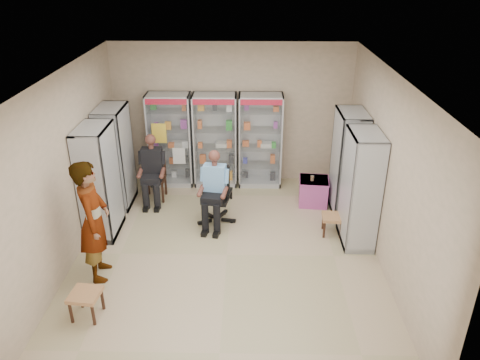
{
  "coord_description": "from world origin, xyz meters",
  "views": [
    {
      "loc": [
        0.34,
        -6.51,
        4.55
      ],
      "look_at": [
        0.21,
        0.7,
        1.06
      ],
      "focal_mm": 35.0,
      "sensor_mm": 36.0,
      "label": 1
    }
  ],
  "objects_px": {
    "cabinet_left_near": "(99,182)",
    "woven_stool_a": "(332,225)",
    "office_chair": "(216,196)",
    "seated_shopkeeper": "(215,190)",
    "cabinet_back_mid": "(215,141)",
    "cabinet_right_near": "(360,189)",
    "woven_stool_b": "(87,304)",
    "cabinet_back_left": "(171,140)",
    "cabinet_right_far": "(348,163)",
    "cabinet_left_far": "(116,157)",
    "standing_man": "(94,221)",
    "cabinet_back_right": "(260,141)",
    "wooden_chair": "(155,178)",
    "pink_trunk": "(313,191)"
  },
  "relations": [
    {
      "from": "cabinet_left_far",
      "to": "wooden_chair",
      "type": "xyz_separation_m",
      "value": [
        0.68,
        0.2,
        -0.53
      ]
    },
    {
      "from": "cabinet_back_right",
      "to": "standing_man",
      "type": "bearing_deg",
      "value": -127.8
    },
    {
      "from": "cabinet_back_left",
      "to": "seated_shopkeeper",
      "type": "distance_m",
      "value": 2.01
    },
    {
      "from": "cabinet_back_left",
      "to": "wooden_chair",
      "type": "height_order",
      "value": "cabinet_back_left"
    },
    {
      "from": "cabinet_back_left",
      "to": "cabinet_left_far",
      "type": "height_order",
      "value": "same"
    },
    {
      "from": "cabinet_left_far",
      "to": "woven_stool_a",
      "type": "bearing_deg",
      "value": 74.98
    },
    {
      "from": "office_chair",
      "to": "woven_stool_b",
      "type": "bearing_deg",
      "value": -112.28
    },
    {
      "from": "woven_stool_b",
      "to": "cabinet_back_left",
      "type": "bearing_deg",
      "value": 82.32
    },
    {
      "from": "cabinet_back_mid",
      "to": "standing_man",
      "type": "xyz_separation_m",
      "value": [
        -1.6,
        -3.29,
        -0.03
      ]
    },
    {
      "from": "office_chair",
      "to": "woven_stool_b",
      "type": "relative_size",
      "value": 2.72
    },
    {
      "from": "office_chair",
      "to": "wooden_chair",
      "type": "bearing_deg",
      "value": 155.11
    },
    {
      "from": "woven_stool_b",
      "to": "wooden_chair",
      "type": "bearing_deg",
      "value": 84.77
    },
    {
      "from": "cabinet_right_far",
      "to": "office_chair",
      "type": "height_order",
      "value": "cabinet_right_far"
    },
    {
      "from": "seated_shopkeeper",
      "to": "cabinet_left_near",
      "type": "bearing_deg",
      "value": -160.26
    },
    {
      "from": "cabinet_back_mid",
      "to": "cabinet_left_near",
      "type": "xyz_separation_m",
      "value": [
        -1.88,
        -2.03,
        0.0
      ]
    },
    {
      "from": "standing_man",
      "to": "seated_shopkeeper",
      "type": "bearing_deg",
      "value": -55.01
    },
    {
      "from": "cabinet_back_mid",
      "to": "cabinet_right_near",
      "type": "distance_m",
      "value": 3.41
    },
    {
      "from": "woven_stool_b",
      "to": "cabinet_right_near",
      "type": "bearing_deg",
      "value": 25.96
    },
    {
      "from": "cabinet_right_near",
      "to": "standing_man",
      "type": "height_order",
      "value": "cabinet_right_near"
    },
    {
      "from": "cabinet_left_far",
      "to": "cabinet_left_near",
      "type": "relative_size",
      "value": 1.0
    },
    {
      "from": "cabinet_back_left",
      "to": "seated_shopkeeper",
      "type": "bearing_deg",
      "value": -57.91
    },
    {
      "from": "seated_shopkeeper",
      "to": "cabinet_right_near",
      "type": "bearing_deg",
      "value": -2.77
    },
    {
      "from": "cabinet_left_near",
      "to": "standing_man",
      "type": "relative_size",
      "value": 1.03
    },
    {
      "from": "cabinet_back_left",
      "to": "standing_man",
      "type": "xyz_separation_m",
      "value": [
        -0.65,
        -3.29,
        -0.03
      ]
    },
    {
      "from": "wooden_chair",
      "to": "pink_trunk",
      "type": "distance_m",
      "value": 3.22
    },
    {
      "from": "seated_shopkeeper",
      "to": "standing_man",
      "type": "bearing_deg",
      "value": -126.92
    },
    {
      "from": "cabinet_left_far",
      "to": "office_chair",
      "type": "xyz_separation_m",
      "value": [
        1.98,
        -0.7,
        -0.46
      ]
    },
    {
      "from": "cabinet_right_far",
      "to": "cabinet_left_far",
      "type": "height_order",
      "value": "same"
    },
    {
      "from": "office_chair",
      "to": "seated_shopkeeper",
      "type": "distance_m",
      "value": 0.16
    },
    {
      "from": "cabinet_back_left",
      "to": "cabinet_left_far",
      "type": "xyz_separation_m",
      "value": [
        -0.93,
        -0.93,
        0.0
      ]
    },
    {
      "from": "standing_man",
      "to": "cabinet_right_near",
      "type": "bearing_deg",
      "value": -84.15
    },
    {
      "from": "cabinet_left_near",
      "to": "seated_shopkeeper",
      "type": "distance_m",
      "value": 2.04
    },
    {
      "from": "cabinet_left_far",
      "to": "standing_man",
      "type": "height_order",
      "value": "cabinet_left_far"
    },
    {
      "from": "cabinet_back_left",
      "to": "cabinet_back_mid",
      "type": "distance_m",
      "value": 0.95
    },
    {
      "from": "cabinet_right_far",
      "to": "pink_trunk",
      "type": "xyz_separation_m",
      "value": [
        -0.57,
        0.24,
        -0.73
      ]
    },
    {
      "from": "cabinet_back_right",
      "to": "seated_shopkeeper",
      "type": "bearing_deg",
      "value": -116.73
    },
    {
      "from": "cabinet_back_left",
      "to": "office_chair",
      "type": "height_order",
      "value": "cabinet_back_left"
    },
    {
      "from": "cabinet_right_near",
      "to": "pink_trunk",
      "type": "bearing_deg",
      "value": 23.04
    },
    {
      "from": "office_chair",
      "to": "seated_shopkeeper",
      "type": "relative_size",
      "value": 0.79
    },
    {
      "from": "cabinet_left_near",
      "to": "cabinet_left_far",
      "type": "bearing_deg",
      "value": 180.0
    },
    {
      "from": "cabinet_back_right",
      "to": "seated_shopkeeper",
      "type": "xyz_separation_m",
      "value": [
        -0.85,
        -1.68,
        -0.31
      ]
    },
    {
      "from": "seated_shopkeeper",
      "to": "wooden_chair",
      "type": "bearing_deg",
      "value": 153.65
    },
    {
      "from": "seated_shopkeeper",
      "to": "cabinet_back_mid",
      "type": "bearing_deg",
      "value": 103.27
    },
    {
      "from": "cabinet_back_left",
      "to": "pink_trunk",
      "type": "relative_size",
      "value": 3.61
    },
    {
      "from": "cabinet_right_near",
      "to": "woven_stool_b",
      "type": "distance_m",
      "value": 4.63
    },
    {
      "from": "cabinet_left_near",
      "to": "woven_stool_a",
      "type": "bearing_deg",
      "value": 90.05
    },
    {
      "from": "cabinet_back_mid",
      "to": "office_chair",
      "type": "distance_m",
      "value": 1.7
    },
    {
      "from": "woven_stool_a",
      "to": "woven_stool_b",
      "type": "bearing_deg",
      "value": -149.46
    },
    {
      "from": "cabinet_back_left",
      "to": "woven_stool_a",
      "type": "relative_size",
      "value": 5.45
    },
    {
      "from": "office_chair",
      "to": "cabinet_right_near",
      "type": "bearing_deg",
      "value": -3.86
    }
  ]
}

